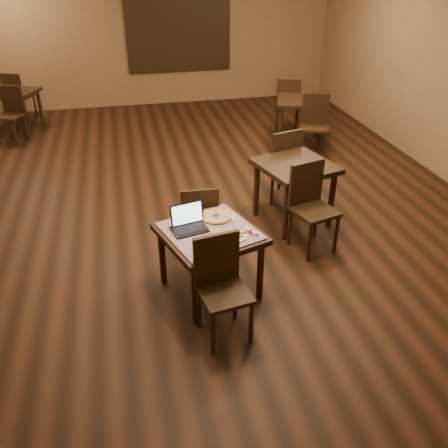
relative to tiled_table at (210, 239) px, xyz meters
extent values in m
plane|color=black|center=(0.20, 2.23, -0.66)|extent=(10.00, 10.00, 0.00)
cube|color=olive|center=(0.20, 7.23, 0.84)|extent=(8.00, 0.02, 3.00)
cube|color=olive|center=(0.20, -2.77, 0.84)|extent=(8.00, 0.02, 3.00)
cube|color=#244D86|center=(0.70, 7.20, 0.89)|extent=(2.20, 0.04, 1.50)
cube|color=black|center=(0.70, 7.18, 0.89)|extent=(2.34, 0.02, 1.64)
cylinder|color=black|center=(-0.24, -0.48, -0.31)|extent=(0.07, 0.07, 0.71)
cylinder|color=black|center=(-0.48, 0.24, -0.31)|extent=(0.07, 0.07, 0.71)
cylinder|color=black|center=(0.48, -0.24, -0.31)|extent=(0.07, 0.07, 0.71)
cylinder|color=black|center=(0.24, 0.48, -0.31)|extent=(0.07, 0.07, 0.71)
cube|color=black|center=(0.00, 0.00, 0.06)|extent=(1.16, 1.16, 0.06)
cube|color=#1B28B4|center=(0.00, 0.00, 0.09)|extent=(1.06, 1.06, 0.02)
cylinder|color=black|center=(-0.16, -0.92, -0.42)|extent=(0.04, 0.04, 0.47)
cylinder|color=black|center=(-0.22, -0.54, -0.42)|extent=(0.04, 0.04, 0.47)
cylinder|color=black|center=(0.22, -0.86, -0.42)|extent=(0.04, 0.04, 0.47)
cylinder|color=black|center=(0.16, -0.48, -0.42)|extent=(0.04, 0.04, 0.47)
cube|color=black|center=(0.00, -0.70, -0.17)|extent=(0.51, 0.51, 0.04)
cube|color=black|center=(-0.03, -0.50, 0.11)|extent=(0.44, 0.11, 0.51)
cylinder|color=black|center=(0.19, 0.87, -0.43)|extent=(0.04, 0.04, 0.45)
cylinder|color=black|center=(0.17, 0.51, -0.43)|extent=(0.04, 0.04, 0.45)
cylinder|color=black|center=(-0.17, 0.89, -0.43)|extent=(0.04, 0.04, 0.45)
cylinder|color=black|center=(-0.19, 0.53, -0.43)|extent=(0.04, 0.04, 0.45)
cube|color=black|center=(0.00, 0.70, -0.19)|extent=(0.44, 0.44, 0.04)
cube|color=black|center=(-0.01, 0.51, 0.07)|extent=(0.42, 0.06, 0.48)
cube|color=black|center=(-0.20, 0.05, 0.11)|extent=(0.40, 0.32, 0.02)
cube|color=black|center=(-0.20, 0.17, 0.23)|extent=(0.35, 0.13, 0.23)
cube|color=silver|center=(-0.20, 0.17, 0.23)|extent=(0.32, 0.11, 0.20)
cylinder|color=white|center=(0.22, -0.18, 0.11)|extent=(0.24, 0.24, 0.01)
cylinder|color=silver|center=(0.12, 0.24, 0.11)|extent=(0.40, 0.40, 0.01)
cylinder|color=beige|center=(0.12, 0.24, 0.12)|extent=(0.32, 0.32, 0.02)
torus|color=#B48439|center=(0.12, 0.24, 0.12)|extent=(0.34, 0.34, 0.02)
cube|color=silver|center=(0.14, 0.22, 0.13)|extent=(0.21, 0.28, 0.01)
cylinder|color=white|center=(0.40, -0.14, 0.12)|extent=(0.11, 0.16, 0.03)
cylinder|color=#AC1527|center=(0.40, -0.14, 0.12)|extent=(0.05, 0.04, 0.04)
cylinder|color=black|center=(2.06, 3.87, -0.27)|extent=(0.08, 0.08, 0.77)
cylinder|color=black|center=(2.29, 4.53, -0.27)|extent=(0.08, 0.08, 0.77)
cylinder|color=black|center=(2.73, 3.64, -0.27)|extent=(0.08, 0.08, 0.77)
cylinder|color=black|center=(2.95, 4.31, -0.27)|extent=(0.08, 0.08, 0.77)
cube|color=black|center=(2.51, 4.09, 0.13)|extent=(1.11, 1.11, 0.07)
cylinder|color=black|center=(2.26, 3.26, -0.41)|extent=(0.04, 0.04, 0.49)
cylinder|color=black|center=(2.38, 3.63, -0.41)|extent=(0.04, 0.04, 0.49)
cylinder|color=black|center=(2.63, 3.13, -0.41)|extent=(0.04, 0.04, 0.49)
cylinder|color=black|center=(2.76, 3.50, -0.41)|extent=(0.04, 0.04, 0.49)
cube|color=black|center=(2.51, 3.38, -0.15)|extent=(0.58, 0.58, 0.04)
cube|color=black|center=(2.57, 3.58, 0.14)|extent=(0.45, 0.19, 0.52)
cylinder|color=black|center=(2.76, 4.92, -0.41)|extent=(0.04, 0.04, 0.49)
cylinder|color=black|center=(2.63, 4.55, -0.41)|extent=(0.04, 0.04, 0.49)
cylinder|color=black|center=(2.38, 5.05, -0.41)|extent=(0.04, 0.04, 0.49)
cylinder|color=black|center=(2.26, 4.67, -0.41)|extent=(0.04, 0.04, 0.49)
cube|color=black|center=(2.51, 4.80, -0.15)|extent=(0.58, 0.58, 0.04)
cube|color=black|center=(2.44, 4.60, 0.14)|extent=(0.45, 0.19, 0.52)
cylinder|color=black|center=(-2.96, 6.41, -0.29)|extent=(0.07, 0.07, 0.74)
cylinder|color=black|center=(-2.63, 5.53, -0.29)|extent=(0.07, 0.07, 0.74)
cylinder|color=black|center=(-2.35, 6.14, -0.29)|extent=(0.07, 0.07, 0.74)
cube|color=black|center=(-2.80, 5.97, 0.09)|extent=(1.11, 1.11, 0.06)
cylinder|color=black|center=(-2.89, 5.54, -0.42)|extent=(0.04, 0.04, 0.47)
cylinder|color=black|center=(-2.70, 5.04, -0.42)|extent=(0.04, 0.04, 0.47)
cylinder|color=black|center=(-2.55, 5.38, -0.42)|extent=(0.04, 0.04, 0.47)
cube|color=black|center=(-2.80, 5.29, -0.17)|extent=(0.58, 0.58, 0.04)
cube|color=black|center=(-2.71, 5.47, 0.10)|extent=(0.42, 0.22, 0.50)
cylinder|color=black|center=(-2.55, 6.74, -0.42)|extent=(0.04, 0.04, 0.47)
cylinder|color=black|center=(-2.70, 6.40, -0.42)|extent=(0.04, 0.04, 0.47)
cylinder|color=black|center=(-2.89, 6.90, -0.42)|extent=(0.04, 0.04, 0.47)
cylinder|color=black|center=(-3.04, 6.55, -0.42)|extent=(0.04, 0.04, 0.47)
cube|color=black|center=(-2.80, 6.65, -0.17)|extent=(0.58, 0.58, 0.04)
cube|color=black|center=(-2.88, 6.47, 0.10)|extent=(0.42, 0.22, 0.50)
cylinder|color=black|center=(1.13, 0.83, -0.27)|extent=(0.08, 0.08, 0.79)
cylinder|color=black|center=(0.94, 1.52, -0.27)|extent=(0.08, 0.08, 0.79)
cylinder|color=black|center=(1.81, 1.02, -0.27)|extent=(0.08, 0.08, 0.79)
cylinder|color=black|center=(1.62, 1.71, -0.27)|extent=(0.08, 0.08, 0.79)
cube|color=black|center=(1.38, 1.27, 0.14)|extent=(1.09, 1.09, 0.07)
cylinder|color=black|center=(1.24, 0.30, -0.41)|extent=(0.04, 0.04, 0.50)
cylinder|color=black|center=(1.13, 0.69, -0.41)|extent=(0.04, 0.04, 0.50)
cylinder|color=black|center=(1.62, 0.41, -0.41)|extent=(0.04, 0.04, 0.50)
cylinder|color=black|center=(1.52, 0.79, -0.41)|extent=(0.04, 0.04, 0.50)
cube|color=black|center=(1.38, 0.55, -0.14)|extent=(0.57, 0.57, 0.04)
cube|color=black|center=(1.32, 0.75, 0.15)|extent=(0.46, 0.17, 0.53)
cylinder|color=black|center=(1.52, 2.24, -0.41)|extent=(0.04, 0.04, 0.50)
cylinder|color=black|center=(1.62, 1.85, -0.41)|extent=(0.04, 0.04, 0.50)
cylinder|color=black|center=(1.13, 2.13, -0.41)|extent=(0.04, 0.04, 0.50)
cylinder|color=black|center=(1.24, 1.75, -0.41)|extent=(0.04, 0.04, 0.50)
cube|color=black|center=(1.38, 1.99, -0.14)|extent=(0.57, 0.57, 0.04)
cube|color=black|center=(1.43, 1.79, 0.15)|extent=(0.46, 0.17, 0.53)
camera|label=1|loc=(-0.74, -4.03, 2.59)|focal=38.00mm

